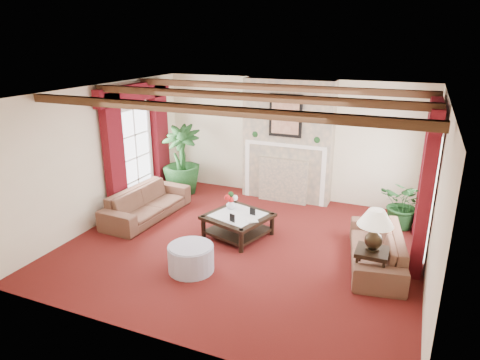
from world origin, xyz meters
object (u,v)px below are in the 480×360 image
at_px(sofa_right, 377,243).
at_px(coffee_table, 238,225).
at_px(potted_palm, 182,174).
at_px(side_table, 371,266).
at_px(sofa_left, 147,198).
at_px(ottoman, 191,258).

bearing_deg(sofa_right, coffee_table, -101.74).
xyz_separation_m(sofa_right, coffee_table, (-2.48, 0.08, -0.17)).
bearing_deg(potted_palm, side_table, -27.05).
bearing_deg(side_table, coffee_table, 164.26).
relative_size(sofa_left, ottoman, 2.89).
height_order(sofa_right, coffee_table, sofa_right).
distance_m(coffee_table, side_table, 2.56).
distance_m(potted_palm, coffee_table, 2.74).
distance_m(sofa_right, ottoman, 3.01).
bearing_deg(sofa_left, side_table, -97.05).
bearing_deg(sofa_left, potted_palm, 5.80).
bearing_deg(sofa_right, potted_palm, -120.55).
bearing_deg(sofa_right, ottoman, -73.15).
height_order(potted_palm, side_table, potted_palm).
bearing_deg(ottoman, potted_palm, 122.33).
xyz_separation_m(sofa_left, potted_palm, (-0.08, 1.57, 0.04)).
distance_m(coffee_table, ottoman, 1.44).
bearing_deg(potted_palm, sofa_right, -20.62).
bearing_deg(side_table, sofa_right, 88.82).
bearing_deg(potted_palm, ottoman, -57.67).
relative_size(potted_palm, coffee_table, 1.68).
xyz_separation_m(sofa_left, side_table, (4.55, -0.79, -0.13)).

